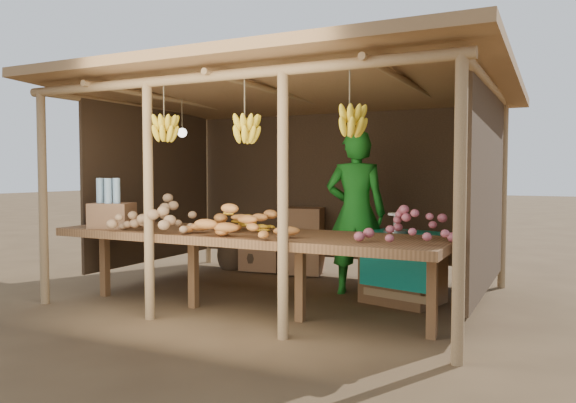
% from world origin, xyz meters
% --- Properties ---
extents(ground, '(60.00, 60.00, 0.00)m').
position_xyz_m(ground, '(0.00, 0.00, 0.00)').
color(ground, brown).
rests_on(ground, ground).
extents(stall_structure, '(4.70, 3.50, 2.43)m').
position_xyz_m(stall_structure, '(0.04, 0.02, 1.93)').
color(stall_structure, '#A07C52').
rests_on(stall_structure, ground).
extents(counter, '(3.90, 1.05, 0.80)m').
position_xyz_m(counter, '(0.00, -0.95, 0.74)').
color(counter, brown).
rests_on(counter, ground).
extents(potato_heap, '(1.07, 0.85, 0.36)m').
position_xyz_m(potato_heap, '(-0.77, -1.26, 0.98)').
color(potato_heap, '#97724E').
rests_on(potato_heap, counter).
extents(sweet_potato_heap, '(1.14, 0.79, 0.36)m').
position_xyz_m(sweet_potato_heap, '(0.12, -1.18, 0.98)').
color(sweet_potato_heap, '#C47632').
rests_on(sweet_potato_heap, counter).
extents(onion_heap, '(0.85, 0.54, 0.36)m').
position_xyz_m(onion_heap, '(1.66, -1.03, 0.98)').
color(onion_heap, '#AD5460').
rests_on(onion_heap, counter).
extents(banana_pile, '(0.53, 0.33, 0.34)m').
position_xyz_m(banana_pile, '(-0.04, -0.90, 0.97)').
color(banana_pile, yellow).
rests_on(banana_pile, counter).
extents(tomato_basin, '(0.34, 0.34, 0.18)m').
position_xyz_m(tomato_basin, '(-1.90, -0.81, 0.87)').
color(tomato_basin, navy).
rests_on(tomato_basin, counter).
extents(bottle_box, '(0.49, 0.44, 0.52)m').
position_xyz_m(bottle_box, '(-1.44, -1.20, 1.00)').
color(bottle_box, brown).
rests_on(bottle_box, counter).
extents(vendor, '(0.76, 0.59, 1.84)m').
position_xyz_m(vendor, '(0.66, 0.40, 0.92)').
color(vendor, '#1A751D').
rests_on(vendor, ground).
extents(tarp_crate, '(0.95, 0.87, 0.96)m').
position_xyz_m(tarp_crate, '(1.24, 0.23, 0.40)').
color(tarp_crate, brown).
rests_on(tarp_crate, ground).
extents(carton_stack, '(1.24, 0.55, 0.88)m').
position_xyz_m(carton_stack, '(-0.59, 1.20, 0.39)').
color(carton_stack, brown).
rests_on(carton_stack, ground).
extents(burlap_sacks, '(0.81, 0.43, 0.57)m').
position_xyz_m(burlap_sacks, '(-1.28, 1.17, 0.25)').
color(burlap_sacks, '#44311F').
rests_on(burlap_sacks, ground).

